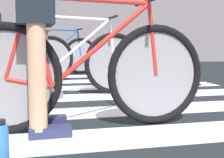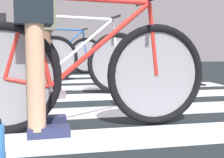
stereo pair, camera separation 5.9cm
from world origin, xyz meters
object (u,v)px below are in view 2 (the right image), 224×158
(bicycle_3_of_4, at_px, (21,57))
(bicycle_4_of_4, at_px, (61,55))
(bicycle_1_of_4, at_px, (84,73))
(cyclist_2_of_4, at_px, (45,38))
(bicycle_2_of_4, at_px, (74,62))
(traffic_cone, at_px, (188,70))
(cyclist_1_of_4, at_px, (36,35))
(cyclist_4_of_4, at_px, (44,42))

(bicycle_3_of_4, height_order, bicycle_4_of_4, same)
(bicycle_1_of_4, distance_m, cyclist_2_of_4, 1.42)
(bicycle_2_of_4, bearing_deg, traffic_cone, 15.91)
(cyclist_1_of_4, bearing_deg, bicycle_2_of_4, 74.07)
(traffic_cone, bearing_deg, bicycle_4_of_4, 131.65)
(bicycle_2_of_4, height_order, bicycle_4_of_4, same)
(cyclist_1_of_4, relative_size, bicycle_4_of_4, 0.57)
(cyclist_1_of_4, bearing_deg, bicycle_3_of_4, 94.69)
(bicycle_2_of_4, bearing_deg, bicycle_4_of_4, 85.97)
(cyclist_4_of_4, bearing_deg, cyclist_1_of_4, -101.75)
(cyclist_2_of_4, bearing_deg, bicycle_1_of_4, -83.77)
(cyclist_1_of_4, distance_m, cyclist_4_of_4, 3.94)
(cyclist_1_of_4, xyz_separation_m, bicycle_2_of_4, (0.35, 1.41, -0.25))
(bicycle_1_of_4, distance_m, bicycle_2_of_4, 1.40)
(bicycle_2_of_4, xyz_separation_m, cyclist_4_of_4, (-0.35, 2.53, 0.24))
(cyclist_1_of_4, distance_m, bicycle_4_of_4, 4.02)
(bicycle_1_of_4, relative_size, bicycle_3_of_4, 1.01)
(bicycle_4_of_4, bearing_deg, bicycle_3_of_4, -128.42)
(bicycle_2_of_4, height_order, traffic_cone, bicycle_2_of_4)
(bicycle_3_of_4, bearing_deg, cyclist_4_of_4, 64.22)
(cyclist_2_of_4, distance_m, bicycle_4_of_4, 2.65)
(bicycle_1_of_4, bearing_deg, bicycle_2_of_4, 86.40)
(cyclist_2_of_4, distance_m, traffic_cone, 2.15)
(bicycle_1_of_4, xyz_separation_m, bicycle_2_of_4, (0.03, 1.40, 0.00))
(bicycle_1_of_4, height_order, traffic_cone, bicycle_1_of_4)
(bicycle_3_of_4, xyz_separation_m, cyclist_4_of_4, (0.32, 1.19, 0.24))
(bicycle_4_of_4, bearing_deg, cyclist_1_of_4, -106.09)
(bicycle_4_of_4, height_order, cyclist_4_of_4, cyclist_4_of_4)
(cyclist_4_of_4, bearing_deg, traffic_cone, -54.61)
(cyclist_2_of_4, relative_size, traffic_cone, 2.27)
(cyclist_4_of_4, bearing_deg, cyclist_2_of_4, -100.89)
(bicycle_2_of_4, bearing_deg, bicycle_3_of_4, 111.74)
(bicycle_1_of_4, height_order, bicycle_2_of_4, same)
(cyclist_1_of_4, xyz_separation_m, cyclist_2_of_4, (0.04, 1.38, 0.02))
(traffic_cone, bearing_deg, cyclist_4_of_4, 137.23)
(cyclist_1_of_4, height_order, bicycle_2_of_4, cyclist_1_of_4)
(cyclist_1_of_4, relative_size, cyclist_4_of_4, 1.00)
(bicycle_4_of_4, xyz_separation_m, cyclist_4_of_4, (-0.30, -0.06, 0.24))
(bicycle_4_of_4, xyz_separation_m, traffic_cone, (1.73, -1.95, -0.18))
(bicycle_1_of_4, distance_m, cyclist_4_of_4, 3.95)
(bicycle_3_of_4, height_order, cyclist_4_of_4, cyclist_4_of_4)
(cyclist_2_of_4, relative_size, bicycle_3_of_4, 0.58)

